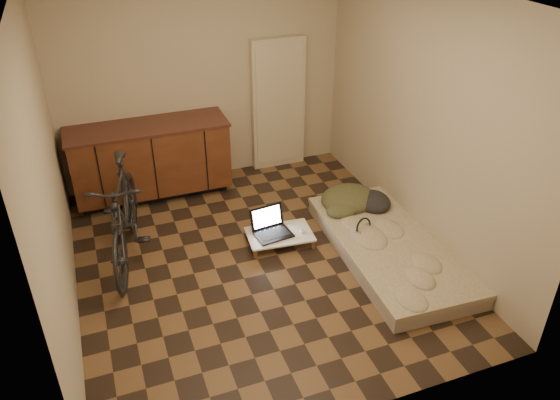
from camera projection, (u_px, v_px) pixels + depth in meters
name	position (u px, v px, depth m)	size (l,w,h in m)	color
room_shell	(254.00, 143.00, 4.90)	(3.50, 4.00, 2.60)	brown
cabinets	(151.00, 160.00, 6.47)	(1.84, 0.62, 0.91)	black
appliance_panel	(278.00, 104.00, 6.97)	(0.70, 0.10, 1.70)	beige
bicycle	(123.00, 209.00, 5.31)	(0.52, 1.77, 1.14)	black
futon	(390.00, 247.00, 5.59)	(1.10, 2.15, 0.18)	tan
clothing_pile	(356.00, 193.00, 6.09)	(0.68, 0.56, 0.27)	#404126
headphones	(364.00, 227.00, 5.61)	(0.24, 0.22, 0.16)	black
lap_desk	(280.00, 235.00, 5.77)	(0.72, 0.50, 0.11)	brown
laptop	(271.00, 229.00, 5.75)	(0.41, 0.37, 0.26)	black
mouse	(302.00, 231.00, 5.78)	(0.05, 0.09, 0.03)	silver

